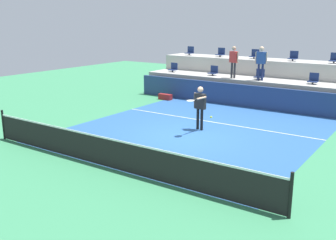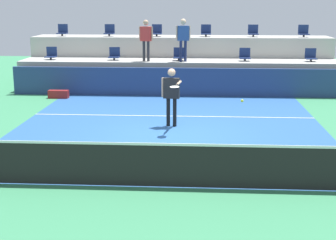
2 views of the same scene
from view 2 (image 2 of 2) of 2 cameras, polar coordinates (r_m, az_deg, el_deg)
The scene contains 23 objects.
ground_plane at distance 13.97m, azimuth -0.02°, elevation -1.76°, with size 40.00×40.00×0.00m, color #388456.
court_inner_paint at distance 14.94m, azimuth 0.23°, elevation -0.75°, with size 9.00×10.00×0.01m, color #285693.
court_service_line at distance 16.30m, azimuth 0.52°, elevation 0.45°, with size 9.00×0.06×0.00m, color white.
tennis_net at distance 10.01m, azimuth -1.49°, elevation -4.92°, with size 10.48×0.08×1.07m.
sponsor_backboard at distance 19.73m, azimuth 1.10°, elevation 4.31°, with size 13.00×0.16×1.10m, color navy.
seating_tier_lower at distance 21.00m, azimuth 1.26°, elevation 5.06°, with size 13.00×1.80×1.25m, color #ADAAA3.
seating_tier_upper at distance 22.73m, azimuth 1.46°, elevation 6.76°, with size 13.00×1.80×2.10m, color #ADAAA3.
stadium_chair_lower_far_left at distance 21.71m, azimuth -13.01°, elevation 7.23°, with size 0.44×0.40×0.52m.
stadium_chair_lower_left at distance 21.11m, azimuth -6.06°, elevation 7.33°, with size 0.44×0.40×0.52m.
stadium_chair_lower_center at distance 20.83m, azimuth 1.24°, elevation 7.32°, with size 0.44×0.40×0.52m.
stadium_chair_lower_right at distance 20.89m, azimuth 8.65°, elevation 7.19°, with size 0.44×0.40×0.52m.
stadium_chair_lower_far_right at distance 21.28m, azimuth 15.79°, elevation 6.95°, with size 0.44×0.40×0.52m.
stadium_chair_upper_far_left at distance 23.36m, azimuth -11.80°, elevation 9.78°, with size 0.44×0.40×0.52m.
stadium_chair_upper_left at distance 22.90m, azimuth -6.62°, elevation 9.91°, with size 0.44×0.40×0.52m.
stadium_chair_upper_mid_left at distance 22.62m, azimuth -1.27°, elevation 9.95°, with size 0.44×0.40×0.52m.
stadium_chair_upper_mid_right at distance 22.54m, azimuth 4.30°, elevation 9.90°, with size 0.44×0.40×0.52m.
stadium_chair_upper_right at distance 22.65m, azimuth 9.57°, elevation 9.78°, with size 0.44×0.40×0.52m.
stadium_chair_upper_far_right at distance 22.97m, azimuth 15.03°, elevation 9.56°, with size 0.44×0.40×0.52m.
tennis_player at distance 14.74m, azimuth 0.40°, elevation 3.24°, with size 0.60×1.25×1.72m.
spectator_in_white at distance 20.48m, azimuth -2.50°, elevation 9.37°, with size 0.58×0.27×1.64m.
spectator_in_grey at distance 20.37m, azimuth 1.72°, elevation 9.45°, with size 0.59×0.28×1.69m.
tennis_ball at distance 12.27m, azimuth 8.35°, elevation 2.15°, with size 0.07×0.07×0.07m.
equipment_bag at distance 19.80m, azimuth -12.23°, elevation 2.86°, with size 0.76×0.28×0.30m, color maroon.
Camera 2 is at (0.86, -13.47, 3.62)m, focal length 54.11 mm.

